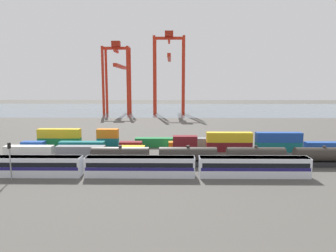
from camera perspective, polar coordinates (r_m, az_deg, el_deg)
The scene contains 27 objects.
ground_plane at distance 123.06m, azimuth 0.55°, elevation -0.45°, with size 420.00×420.00×0.00m, color #4C4944.
harbour_water at distance 214.97m, azimuth 0.61°, elevation 3.20°, with size 400.00×110.00×0.01m, color slate.
passenger_train at distance 60.24m, azimuth -5.26°, elevation -7.43°, with size 65.97×3.14×3.90m.
freight_tank_row at distance 68.42m, azimuth 10.06°, elevation -5.61°, with size 57.66×3.10×4.56m.
signal_mast at distance 64.25m, azimuth -27.61°, elevation -5.00°, with size 0.36×0.60×7.21m.
shipping_container_0 at distance 84.23m, azimuth -24.68°, elevation -4.26°, with size 12.10×2.44×2.60m, color silver.
shipping_container_1 at distance 79.53m, azimuth -16.09°, elevation -4.53°, with size 12.10×2.44×2.60m, color slate.
shipping_container_2 at distance 76.80m, azimuth -6.65°, elevation -4.71°, with size 6.04×2.44×2.60m, color gold.
shipping_container_3 at distance 76.25m, azimuth 3.19°, elevation -4.76°, with size 6.04×2.44×2.60m, color maroon.
shipping_container_4 at distance 75.72m, azimuth 3.21°, elevation -2.84°, with size 6.04×2.44×2.60m, color maroon.
shipping_container_5 at distance 89.89m, azimuth -23.98°, elevation -3.49°, with size 6.04×2.44×2.60m, color #1C4299.
shipping_container_6 at distance 85.24m, azimuth -15.86°, elevation -3.69°, with size 12.10×2.44×2.60m, color #146066.
shipping_container_7 at distance 82.47m, azimuth -7.01°, elevation -3.83°, with size 6.04×2.44×2.60m, color maroon.
shipping_container_8 at distance 81.76m, azimuth 2.23°, elevation -3.88°, with size 6.04×2.44×2.60m, color orange.
shipping_container_9 at distance 83.18m, azimuth 11.39°, elevation -3.83°, with size 12.10×2.44×2.60m, color maroon.
shipping_container_10 at distance 82.69m, azimuth 11.44°, elevation -2.06°, with size 12.10×2.44×2.60m, color gold.
shipping_container_11 at distance 86.61m, azimuth 20.03°, elevation -3.69°, with size 12.10×2.44×2.60m, color #146066.
shipping_container_12 at distance 86.14m, azimuth 20.11°, elevation -1.99°, with size 12.10×2.44×2.60m, color #1C4299.
shipping_container_13 at distance 91.84m, azimuth 27.85°, elevation -3.49°, with size 12.10×2.44×2.60m, color #1C4299.
shipping_container_14 at distance 93.10m, azimuth -19.70°, elevation -2.88°, with size 12.10×2.44×2.60m, color #197538.
shipping_container_15 at distance 92.66m, azimuth -19.77°, elevation -1.30°, with size 12.10×2.44×2.60m, color gold.
shipping_container_16 at distance 89.21m, azimuth -11.24°, elevation -3.02°, with size 6.04×2.44×2.60m, color #146066.
shipping_container_17 at distance 88.76m, azimuth -11.28°, elevation -1.37°, with size 6.04×2.44×2.60m, color orange.
shipping_container_18 at distance 87.41m, azimuth -2.22°, elevation -3.10°, with size 12.10×2.44×2.60m, color #197538.
shipping_container_19 at distance 87.83m, azimuth 6.94°, elevation -3.10°, with size 12.10×2.44×2.60m, color slate.
gantry_crane_west at distance 186.39m, azimuth -9.47°, elevation 10.16°, with size 15.87×37.42×42.36m.
gantry_crane_central at distance 184.06m, azimuth 0.21°, elevation 11.46°, with size 18.35×41.83×47.96m.
Camera 1 is at (0.25, -81.70, 18.20)m, focal length 32.40 mm.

